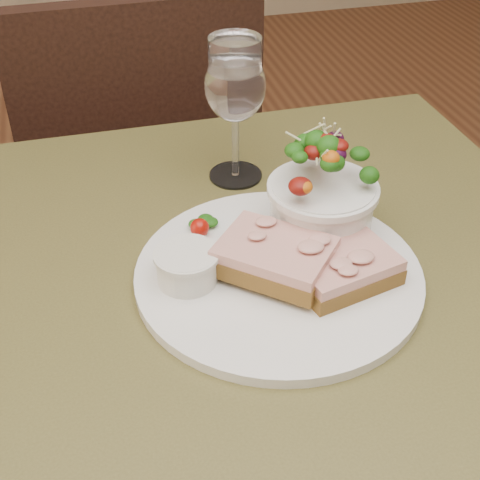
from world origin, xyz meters
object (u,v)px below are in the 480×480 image
object	(u,v)px
chair_far	(145,249)
sandwich_front	(342,267)
dinner_plate	(278,274)
cafe_table	(248,356)
salad_bowl	(323,186)
ramekin	(187,265)
wine_glass	(235,90)
sandwich_back	(275,257)

from	to	relation	value
chair_far	sandwich_front	size ratio (longest dim) A/B	7.40
dinner_plate	cafe_table	bearing A→B (deg)	-164.08
cafe_table	salad_bowl	distance (m)	0.21
ramekin	wine_glass	size ratio (longest dim) A/B	0.36
cafe_table	dinner_plate	size ratio (longest dim) A/B	2.59
sandwich_front	ramekin	world-z (taller)	ramekin
cafe_table	sandwich_front	bearing A→B (deg)	-12.17
chair_far	salad_bowl	size ratio (longest dim) A/B	7.09
ramekin	wine_glass	world-z (taller)	wine_glass
chair_far	sandwich_front	distance (m)	0.88
ramekin	salad_bowl	distance (m)	0.18
cafe_table	dinner_plate	distance (m)	0.11
dinner_plate	ramekin	xyz separation A→B (m)	(-0.10, 0.01, 0.03)
cafe_table	wine_glass	distance (m)	0.32
cafe_table	sandwich_back	xyz separation A→B (m)	(0.03, 0.00, 0.14)
sandwich_front	wine_glass	xyz separation A→B (m)	(-0.05, 0.25, 0.10)
sandwich_back	ramekin	distance (m)	0.09
dinner_plate	salad_bowl	distance (m)	0.11
sandwich_front	dinner_plate	bearing A→B (deg)	139.47
chair_far	wine_glass	bearing A→B (deg)	99.76
ramekin	salad_bowl	xyz separation A→B (m)	(0.17, 0.05, 0.04)
dinner_plate	sandwich_back	world-z (taller)	sandwich_back
cafe_table	sandwich_front	size ratio (longest dim) A/B	6.58
sandwich_front	chair_far	bearing A→B (deg)	87.91
dinner_plate	wine_glass	bearing A→B (deg)	87.65
cafe_table	chair_far	size ratio (longest dim) A/B	0.89
sandwich_front	ramekin	xyz separation A→B (m)	(-0.16, 0.04, 0.00)
sandwich_front	sandwich_back	world-z (taller)	sandwich_back
cafe_table	sandwich_front	distance (m)	0.16
salad_bowl	sandwich_front	bearing A→B (deg)	-95.53
wine_glass	ramekin	bearing A→B (deg)	-117.16
sandwich_back	wine_glass	distance (m)	0.24
dinner_plate	sandwich_front	size ratio (longest dim) A/B	2.54
wine_glass	sandwich_back	bearing A→B (deg)	-94.01
cafe_table	wine_glass	xyz separation A→B (m)	(0.04, 0.23, 0.22)
cafe_table	salad_bowl	bearing A→B (deg)	33.20
sandwich_back	salad_bowl	world-z (taller)	salad_bowl
sandwich_back	wine_glass	bearing A→B (deg)	127.38
cafe_table	salad_bowl	size ratio (longest dim) A/B	6.30
ramekin	salad_bowl	bearing A→B (deg)	16.39
dinner_plate	wine_glass	size ratio (longest dim) A/B	1.76
chair_far	dinner_plate	bearing A→B (deg)	95.67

